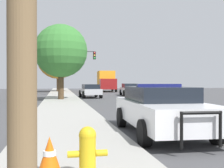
# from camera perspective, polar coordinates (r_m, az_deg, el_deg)

# --- Properties ---
(sidewalk_left) EXTENTS (3.00, 110.00, 0.13)m
(sidewalk_left) POSITION_cam_1_polar(r_m,az_deg,el_deg) (7.66, -8.33, -11.06)
(sidewalk_left) COLOR #A3A099
(sidewalk_left) RESTS_ON ground_plane
(police_car) EXTENTS (2.28, 5.11, 1.53)m
(police_car) POSITION_cam_1_polar(r_m,az_deg,el_deg) (8.70, 9.94, -4.94)
(police_car) COLOR white
(police_car) RESTS_ON ground_plane
(fire_hydrant) EXTENTS (0.61, 0.27, 0.79)m
(fire_hydrant) POSITION_cam_1_polar(r_m,az_deg,el_deg) (4.41, -4.99, -13.33)
(fire_hydrant) COLOR gold
(fire_hydrant) RESTS_ON sidewalk_left
(traffic_light) EXTENTS (4.20, 0.35, 5.05)m
(traffic_light) POSITION_cam_1_polar(r_m,az_deg,el_deg) (32.14, -7.64, 4.34)
(traffic_light) COLOR #424247
(traffic_light) RESTS_ON sidewalk_left
(car_background_midblock) EXTENTS (2.02, 4.17, 1.32)m
(car_background_midblock) POSITION_cam_1_polar(r_m,az_deg,el_deg) (27.61, -4.43, -1.31)
(car_background_midblock) COLOR #B7B7BC
(car_background_midblock) RESTS_ON ground_plane
(car_background_oncoming) EXTENTS (2.14, 4.46, 1.35)m
(car_background_oncoming) POSITION_cam_1_polar(r_m,az_deg,el_deg) (31.44, 3.62, -1.07)
(car_background_oncoming) COLOR silver
(car_background_oncoming) RESTS_ON ground_plane
(box_truck) EXTENTS (2.93, 6.70, 3.22)m
(box_truck) POSITION_cam_1_polar(r_m,az_deg,el_deg) (44.20, -1.19, 0.66)
(box_truck) COLOR maroon
(box_truck) RESTS_ON ground_plane
(tree_sidewalk_mid) EXTENTS (4.39, 4.39, 6.19)m
(tree_sidewalk_mid) POSITION_cam_1_polar(r_m,az_deg,el_deg) (23.70, -10.35, 6.59)
(tree_sidewalk_mid) COLOR #4C3823
(tree_sidewalk_mid) RESTS_ON sidewalk_left
(tree_sidewalk_far) EXTENTS (6.21, 6.21, 8.06)m
(tree_sidewalk_far) POSITION_cam_1_polar(r_m,az_deg,el_deg) (42.55, -10.92, 5.21)
(tree_sidewalk_far) COLOR #4C3823
(tree_sidewalk_far) RESTS_ON sidewalk_left
(traffic_cone) EXTENTS (0.38, 0.38, 0.59)m
(traffic_cone) POSITION_cam_1_polar(r_m,az_deg,el_deg) (4.75, -12.57, -13.85)
(traffic_cone) COLOR orange
(traffic_cone) RESTS_ON sidewalk_left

